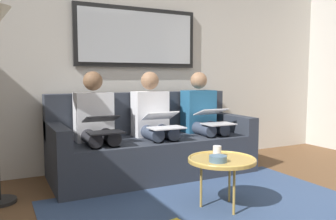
{
  "coord_description": "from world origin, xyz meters",
  "views": [
    {
      "loc": [
        1.54,
        1.35,
        1.08
      ],
      "look_at": [
        0.0,
        -1.7,
        0.75
      ],
      "focal_mm": 36.55,
      "sensor_mm": 36.0,
      "label": 1
    }
  ],
  "objects_px": {
    "person_left": "(203,117)",
    "coffee_table": "(222,160)",
    "cup": "(217,151)",
    "person_right": "(96,124)",
    "couch": "(151,146)",
    "laptop_silver": "(214,117)",
    "laptop_black": "(103,125)",
    "laptop_white": "(163,121)",
    "bowl": "(218,159)",
    "person_middle": "(154,120)",
    "framed_mirror": "(138,37)"
  },
  "relations": [
    {
      "from": "laptop_black",
      "to": "person_right",
      "type": "bearing_deg",
      "value": -90.0
    },
    {
      "from": "cup",
      "to": "person_right",
      "type": "bearing_deg",
      "value": -54.97
    },
    {
      "from": "bowl",
      "to": "person_middle",
      "type": "bearing_deg",
      "value": -90.0
    },
    {
      "from": "framed_mirror",
      "to": "person_right",
      "type": "xyz_separation_m",
      "value": [
        0.64,
        0.46,
        -0.94
      ]
    },
    {
      "from": "couch",
      "to": "coffee_table",
      "type": "distance_m",
      "value": 1.22
    },
    {
      "from": "laptop_white",
      "to": "person_right",
      "type": "relative_size",
      "value": 0.33
    },
    {
      "from": "couch",
      "to": "laptop_black",
      "type": "distance_m",
      "value": 0.78
    },
    {
      "from": "laptop_white",
      "to": "bowl",
      "type": "bearing_deg",
      "value": 90.0
    },
    {
      "from": "coffee_table",
      "to": "laptop_silver",
      "type": "xyz_separation_m",
      "value": [
        -0.55,
        -0.92,
        0.23
      ]
    },
    {
      "from": "coffee_table",
      "to": "bowl",
      "type": "relative_size",
      "value": 3.97
    },
    {
      "from": "bowl",
      "to": "person_middle",
      "type": "relative_size",
      "value": 0.12
    },
    {
      "from": "framed_mirror",
      "to": "person_left",
      "type": "xyz_separation_m",
      "value": [
        -0.64,
        0.46,
        -0.94
      ]
    },
    {
      "from": "couch",
      "to": "laptop_silver",
      "type": "bearing_deg",
      "value": 154.82
    },
    {
      "from": "bowl",
      "to": "laptop_silver",
      "type": "bearing_deg",
      "value": -122.92
    },
    {
      "from": "framed_mirror",
      "to": "person_right",
      "type": "height_order",
      "value": "framed_mirror"
    },
    {
      "from": "coffee_table",
      "to": "cup",
      "type": "relative_size",
      "value": 6.18
    },
    {
      "from": "cup",
      "to": "laptop_white",
      "type": "bearing_deg",
      "value": -82.88
    },
    {
      "from": "coffee_table",
      "to": "laptop_silver",
      "type": "distance_m",
      "value": 1.09
    },
    {
      "from": "person_middle",
      "to": "laptop_black",
      "type": "relative_size",
      "value": 3.16
    },
    {
      "from": "person_middle",
      "to": "person_right",
      "type": "xyz_separation_m",
      "value": [
        0.64,
        0.0,
        0.0
      ]
    },
    {
      "from": "cup",
      "to": "laptop_black",
      "type": "height_order",
      "value": "laptop_black"
    },
    {
      "from": "bowl",
      "to": "person_left",
      "type": "bearing_deg",
      "value": -117.67
    },
    {
      "from": "framed_mirror",
      "to": "cup",
      "type": "bearing_deg",
      "value": 93.9
    },
    {
      "from": "coffee_table",
      "to": "person_left",
      "type": "relative_size",
      "value": 0.49
    },
    {
      "from": "couch",
      "to": "person_left",
      "type": "bearing_deg",
      "value": 173.87
    },
    {
      "from": "framed_mirror",
      "to": "cup",
      "type": "height_order",
      "value": "framed_mirror"
    },
    {
      "from": "person_middle",
      "to": "laptop_black",
      "type": "distance_m",
      "value": 0.68
    },
    {
      "from": "coffee_table",
      "to": "bowl",
      "type": "bearing_deg",
      "value": 38.81
    },
    {
      "from": "laptop_white",
      "to": "laptop_black",
      "type": "height_order",
      "value": "laptop_white"
    },
    {
      "from": "person_right",
      "to": "bowl",
      "type": "bearing_deg",
      "value": 117.66
    },
    {
      "from": "framed_mirror",
      "to": "laptop_black",
      "type": "relative_size",
      "value": 4.21
    },
    {
      "from": "bowl",
      "to": "laptop_silver",
      "type": "distance_m",
      "value": 1.19
    },
    {
      "from": "laptop_silver",
      "to": "person_middle",
      "type": "height_order",
      "value": "person_middle"
    },
    {
      "from": "person_left",
      "to": "coffee_table",
      "type": "bearing_deg",
      "value": 64.39
    },
    {
      "from": "bowl",
      "to": "person_right",
      "type": "bearing_deg",
      "value": -62.34
    },
    {
      "from": "framed_mirror",
      "to": "laptop_black",
      "type": "xyz_separation_m",
      "value": [
        0.64,
        0.7,
        -0.92
      ]
    },
    {
      "from": "bowl",
      "to": "cup",
      "type": "bearing_deg",
      "value": -122.9
    },
    {
      "from": "cup",
      "to": "person_middle",
      "type": "xyz_separation_m",
      "value": [
        0.1,
        -1.06,
        0.15
      ]
    },
    {
      "from": "couch",
      "to": "person_right",
      "type": "xyz_separation_m",
      "value": [
        0.64,
        0.07,
        0.3
      ]
    },
    {
      "from": "cup",
      "to": "couch",
      "type": "bearing_deg",
      "value": -84.77
    },
    {
      "from": "coffee_table",
      "to": "person_middle",
      "type": "height_order",
      "value": "person_middle"
    },
    {
      "from": "bowl",
      "to": "person_middle",
      "type": "height_order",
      "value": "person_middle"
    },
    {
      "from": "laptop_white",
      "to": "person_right",
      "type": "xyz_separation_m",
      "value": [
        0.64,
        -0.23,
        -0.02
      ]
    },
    {
      "from": "coffee_table",
      "to": "person_right",
      "type": "distance_m",
      "value": 1.38
    },
    {
      "from": "framed_mirror",
      "to": "person_middle",
      "type": "bearing_deg",
      "value": 90.0
    },
    {
      "from": "person_right",
      "to": "laptop_black",
      "type": "height_order",
      "value": "person_right"
    },
    {
      "from": "person_left",
      "to": "laptop_white",
      "type": "relative_size",
      "value": 3.07
    },
    {
      "from": "couch",
      "to": "person_right",
      "type": "bearing_deg",
      "value": 6.13
    },
    {
      "from": "couch",
      "to": "bowl",
      "type": "distance_m",
      "value": 1.3
    },
    {
      "from": "person_left",
      "to": "person_right",
      "type": "height_order",
      "value": "same"
    }
  ]
}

